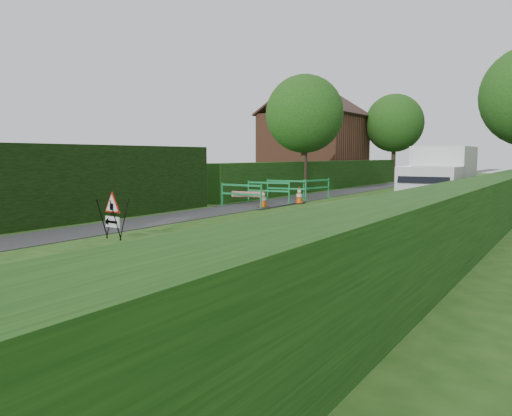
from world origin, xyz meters
The scene contains 20 objects.
ground centered at (0.00, 0.00, 0.00)m, with size 120.00×120.00×0.00m, color #214714.
road_surface centered at (2.50, 35.00, 0.00)m, with size 6.00×90.00×0.02m, color black.
footpath centered at (-3.00, 35.00, 0.01)m, with size 2.00×90.00×0.02m, color #2D2D30.
hedge_west_far centered at (-5.00, 22.00, 0.00)m, with size 1.00×24.00×1.80m, color #14380F.
house_west centered at (-10.00, 30.00, 2.90)m, with size 7.50×7.40×7.88m.
tree_nw centered at (-4.60, 18.00, 4.48)m, with size 4.40×4.40×6.70m.
tree_fw centered at (-4.60, 34.00, 4.83)m, with size 4.80×4.80×7.24m.
triangle_sign centered at (-1.22, 1.13, 0.72)m, with size 0.76×0.76×1.04m.
works_van centered at (3.71, 14.57, 1.34)m, with size 2.34×5.62×2.53m.
traffic_cone_0 centered at (5.27, 12.15, 0.39)m, with size 0.38×0.38×0.79m.
traffic_cone_1 centered at (4.74, 13.00, 0.39)m, with size 0.38×0.38×0.79m.
traffic_cone_2 centered at (5.49, 15.01, 0.39)m, with size 0.38×0.38×0.79m.
traffic_cone_3 centered at (-2.26, 9.97, 0.39)m, with size 0.38×0.38×0.79m.
traffic_cone_4 centered at (-1.82, 12.28, 0.39)m, with size 0.38×0.38×0.79m.
ped_barrier_0 centered at (-3.10, 9.58, 0.63)m, with size 2.06×0.37×1.00m.
ped_barrier_1 centered at (-3.16, 11.83, 0.63)m, with size 2.09×0.68×1.00m.
ped_barrier_2 centered at (-3.28, 13.67, 0.63)m, with size 2.09×0.63×1.00m.
ped_barrier_3 centered at (-2.29, 14.95, 0.63)m, with size 0.76×2.09×1.00m.
redwhite_plank centered at (-3.59, 10.76, 0.00)m, with size 1.50×0.04×0.25m, color red.
hatchback_car centered at (2.51, 27.32, 0.57)m, with size 1.35×3.36×1.14m, color silver.
Camera 1 is at (8.76, -7.38, 2.14)m, focal length 35.00 mm.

